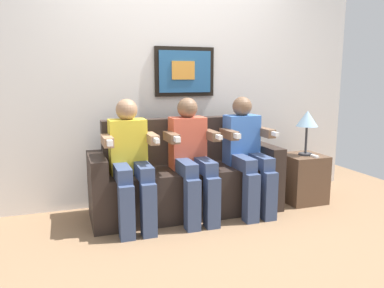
{
  "coord_description": "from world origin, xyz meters",
  "views": [
    {
      "loc": [
        -1.09,
        -2.99,
        1.3
      ],
      "look_at": [
        0.0,
        0.15,
        0.7
      ],
      "focal_mm": 35.01,
      "sensor_mm": 36.0,
      "label": 1
    }
  ],
  "objects_px": {
    "person_on_left": "(130,158)",
    "person_on_right": "(247,150)",
    "couch": "(186,180)",
    "spare_remote_on_table": "(314,156)",
    "side_table_right": "(303,178)",
    "person_in_middle": "(192,154)",
    "table_lamp": "(307,121)"
  },
  "relations": [
    {
      "from": "person_on_left",
      "to": "person_on_right",
      "type": "xyz_separation_m",
      "value": [
        1.12,
        0.0,
        0.0
      ]
    },
    {
      "from": "couch",
      "to": "person_on_left",
      "type": "distance_m",
      "value": 0.65
    },
    {
      "from": "person_on_right",
      "to": "spare_remote_on_table",
      "type": "bearing_deg",
      "value": -4.39
    },
    {
      "from": "couch",
      "to": "side_table_right",
      "type": "height_order",
      "value": "couch"
    },
    {
      "from": "person_in_middle",
      "to": "table_lamp",
      "type": "xyz_separation_m",
      "value": [
        1.26,
        0.05,
        0.25
      ]
    },
    {
      "from": "spare_remote_on_table",
      "to": "table_lamp",
      "type": "bearing_deg",
      "value": 103.56
    },
    {
      "from": "table_lamp",
      "to": "person_in_middle",
      "type": "bearing_deg",
      "value": -177.77
    },
    {
      "from": "person_on_right",
      "to": "table_lamp",
      "type": "bearing_deg",
      "value": 4.0
    },
    {
      "from": "person_on_right",
      "to": "spare_remote_on_table",
      "type": "relative_size",
      "value": 8.54
    },
    {
      "from": "person_on_left",
      "to": "spare_remote_on_table",
      "type": "xyz_separation_m",
      "value": [
        1.85,
        -0.06,
        -0.1
      ]
    },
    {
      "from": "person_in_middle",
      "to": "table_lamp",
      "type": "distance_m",
      "value": 1.29
    },
    {
      "from": "person_on_left",
      "to": "person_on_right",
      "type": "relative_size",
      "value": 1.0
    },
    {
      "from": "person_in_middle",
      "to": "side_table_right",
      "type": "xyz_separation_m",
      "value": [
        1.25,
        0.06,
        -0.36
      ]
    },
    {
      "from": "couch",
      "to": "person_on_left",
      "type": "height_order",
      "value": "person_on_left"
    },
    {
      "from": "person_on_left",
      "to": "table_lamp",
      "type": "distance_m",
      "value": 1.84
    },
    {
      "from": "couch",
      "to": "table_lamp",
      "type": "xyz_separation_m",
      "value": [
        1.26,
        -0.12,
        0.55
      ]
    },
    {
      "from": "spare_remote_on_table",
      "to": "person_on_right",
      "type": "bearing_deg",
      "value": 175.61
    },
    {
      "from": "table_lamp",
      "to": "spare_remote_on_table",
      "type": "relative_size",
      "value": 3.54
    },
    {
      "from": "person_in_middle",
      "to": "spare_remote_on_table",
      "type": "distance_m",
      "value": 1.29
    },
    {
      "from": "person_on_right",
      "to": "couch",
      "type": "bearing_deg",
      "value": 163.38
    },
    {
      "from": "couch",
      "to": "table_lamp",
      "type": "bearing_deg",
      "value": -5.33
    },
    {
      "from": "couch",
      "to": "spare_remote_on_table",
      "type": "relative_size",
      "value": 13.91
    },
    {
      "from": "couch",
      "to": "spare_remote_on_table",
      "type": "height_order",
      "value": "couch"
    },
    {
      "from": "person_on_left",
      "to": "spare_remote_on_table",
      "type": "relative_size",
      "value": 8.54
    },
    {
      "from": "couch",
      "to": "table_lamp",
      "type": "distance_m",
      "value": 1.38
    },
    {
      "from": "side_table_right",
      "to": "table_lamp",
      "type": "relative_size",
      "value": 1.09
    },
    {
      "from": "person_on_right",
      "to": "side_table_right",
      "type": "bearing_deg",
      "value": 5.06
    },
    {
      "from": "table_lamp",
      "to": "person_on_left",
      "type": "bearing_deg",
      "value": -178.45
    },
    {
      "from": "side_table_right",
      "to": "couch",
      "type": "bearing_deg",
      "value": 175.19
    },
    {
      "from": "person_on_left",
      "to": "side_table_right",
      "type": "xyz_separation_m",
      "value": [
        1.81,
        0.06,
        -0.36
      ]
    },
    {
      "from": "couch",
      "to": "person_on_right",
      "type": "bearing_deg",
      "value": -16.62
    },
    {
      "from": "side_table_right",
      "to": "spare_remote_on_table",
      "type": "distance_m",
      "value": 0.29
    }
  ]
}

